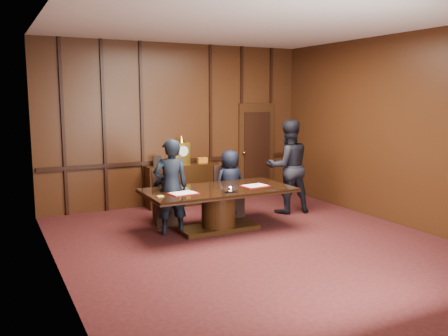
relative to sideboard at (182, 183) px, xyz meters
name	(u,v)px	position (x,y,z in m)	size (l,w,h in m)	color
room	(259,138)	(0.07, -3.12, 1.24)	(7.00, 7.04, 3.50)	#330F0E
sideboard	(182,183)	(0.00, 0.00, 0.00)	(1.60, 0.45, 1.54)	black
conference_table	(218,202)	(-0.18, -2.16, 0.02)	(2.62, 1.32, 0.76)	black
folder_left	(183,193)	(-0.90, -2.30, 0.28)	(0.50, 0.39, 0.02)	#A10E13
folder_right	(255,186)	(0.51, -2.27, 0.28)	(0.50, 0.39, 0.02)	#A10E13
inkstand	(230,190)	(-0.18, -2.61, 0.33)	(0.20, 0.14, 0.12)	white
notepad	(160,196)	(-1.32, -2.35, 0.28)	(0.10, 0.07, 0.01)	#DACA6A
chair_left	(167,208)	(-0.82, -1.28, -0.19)	(0.55, 0.55, 0.99)	black
chair_right	(228,201)	(0.48, -1.28, -0.19)	(0.51, 0.51, 0.99)	black
signatory_left	(168,194)	(-0.83, -1.36, 0.09)	(0.68, 0.28, 1.16)	black
signatory_right	(230,183)	(0.47, -1.36, 0.18)	(0.65, 0.42, 1.33)	black
witness_left	(171,187)	(-1.00, -1.99, 0.34)	(0.61, 0.40, 1.66)	black
witness_right	(288,167)	(1.68, -1.60, 0.47)	(0.93, 0.72, 1.91)	black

